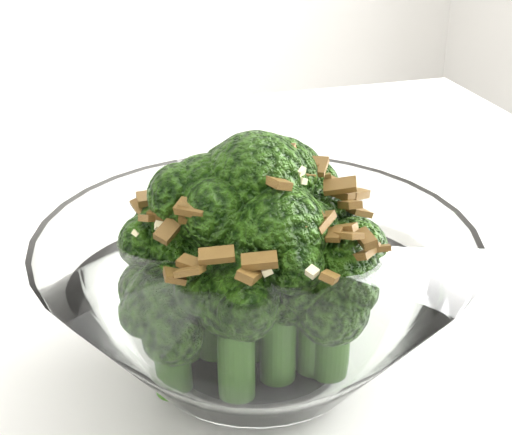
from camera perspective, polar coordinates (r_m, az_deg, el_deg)
name	(u,v)px	position (r m, az deg, el deg)	size (l,w,h in m)	color
broccoli_dish	(257,285)	(0.42, 0.11, -4.90)	(0.23, 0.23, 0.14)	white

